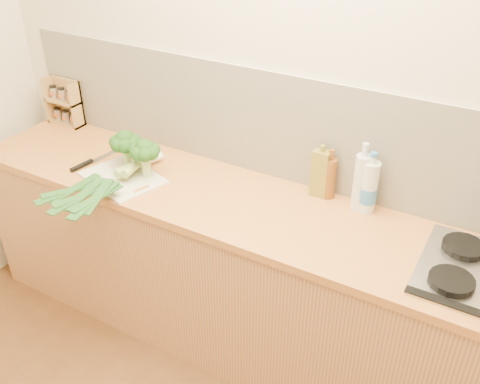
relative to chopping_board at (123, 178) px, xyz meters
The scene contains 14 objects.
room_shell 0.87m from the chopping_board, 29.50° to the left, with size 3.50×3.50×3.50m.
counter 0.86m from the chopping_board, ahead, with size 3.20×0.62×0.90m.
chopping_board is the anchor object (origin of this frame).
broccoli_left 0.18m from the chopping_board, 118.07° to the left, with size 0.16×0.16×0.20m.
broccoli_right 0.19m from the chopping_board, 33.26° to the left, with size 0.15×0.15×0.20m.
leek_front 0.04m from the chopping_board, 153.83° to the right, with size 0.26×0.68×0.04m.
leek_mid 0.08m from the chopping_board, 72.28° to the right, with size 0.12×0.67×0.04m.
leek_back 0.11m from the chopping_board, 40.56° to the right, with size 0.15×0.68×0.04m.
chefs_knife 0.26m from the chopping_board, behind, with size 0.07×0.34×0.02m.
spice_rack 0.82m from the chopping_board, 153.95° to the left, with size 0.23×0.09×0.27m.
oil_tin 0.98m from the chopping_board, 20.91° to the left, with size 0.08×0.05×0.26m.
glass_bottle 1.16m from the chopping_board, 16.97° to the left, with size 0.07×0.07×0.33m.
amber_bottle 1.02m from the chopping_board, 20.55° to the left, with size 0.06×0.06×0.25m.
water_bottle 1.20m from the chopping_board, 16.13° to the left, with size 0.08×0.08×0.28m.
Camera 1 is at (0.94, -0.62, 2.25)m, focal length 40.00 mm.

